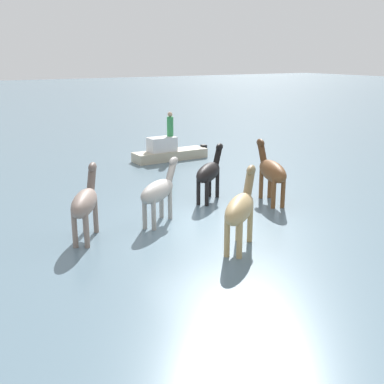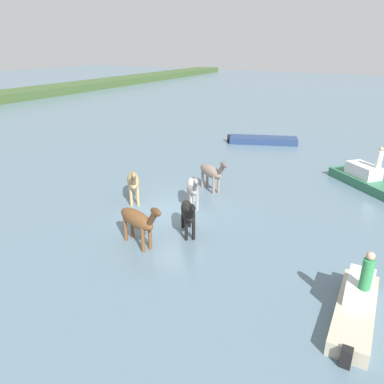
# 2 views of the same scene
# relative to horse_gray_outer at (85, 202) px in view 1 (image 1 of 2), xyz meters

# --- Properties ---
(ground_plane) EXTENTS (185.50, 185.50, 0.00)m
(ground_plane) POSITION_rel_horse_gray_outer_xyz_m (-3.19, 0.32, -1.08)
(ground_plane) COLOR slate
(horse_gray_outer) EXTENTS (1.66, 2.35, 1.96)m
(horse_gray_outer) POSITION_rel_horse_gray_outer_xyz_m (0.00, 0.00, 0.00)
(horse_gray_outer) COLOR gray
(horse_gray_outer) RESTS_ON ground_plane
(horse_pinto_flank) EXTENTS (2.16, 1.73, 1.88)m
(horse_pinto_flank) POSITION_rel_horse_gray_outer_xyz_m (-2.38, -0.15, -0.05)
(horse_pinto_flank) COLOR #9E9993
(horse_pinto_flank) RESTS_ON ground_plane
(horse_rear_stallion) EXTENTS (1.25, 2.64, 2.06)m
(horse_rear_stallion) POSITION_rel_horse_gray_outer_xyz_m (-6.79, -0.10, 0.06)
(horse_rear_stallion) COLOR brown
(horse_rear_stallion) RESTS_ON ground_plane
(horse_chestnut_trailing) EXTENTS (2.26, 2.00, 2.04)m
(horse_chestnut_trailing) POSITION_rel_horse_gray_outer_xyz_m (-3.34, 2.78, 0.04)
(horse_chestnut_trailing) COLOR tan
(horse_chestnut_trailing) RESTS_ON ground_plane
(horse_dun_straggler) EXTENTS (2.15, 1.78, 1.89)m
(horse_dun_straggler) POSITION_rel_horse_gray_outer_xyz_m (-5.03, -1.40, -0.04)
(horse_dun_straggler) COLOR black
(horse_dun_straggler) RESTS_ON ground_plane
(boat_skiff_near) EXTENTS (4.00, 1.10, 1.31)m
(boat_skiff_near) POSITION_rel_horse_gray_outer_xyz_m (-7.08, -8.29, -0.78)
(boat_skiff_near) COLOR #B7AD93
(boat_skiff_near) RESTS_ON ground_plane
(person_spotter_bow) EXTENTS (0.32, 0.32, 1.19)m
(person_spotter_bow) POSITION_rel_horse_gray_outer_xyz_m (-7.23, -8.40, 0.63)
(person_spotter_bow) COLOR #338C4C
(person_spotter_bow) RESTS_ON boat_skiff_near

